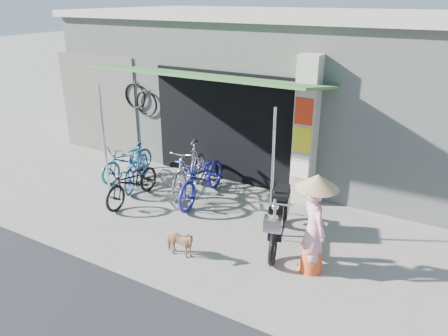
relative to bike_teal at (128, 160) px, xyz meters
The scene contains 13 objects.
ground 3.50m from the bike_teal, 26.12° to the right, with size 80.00×80.00×0.00m, color gray.
bicycle_shop 4.94m from the bike_teal, 48.87° to the left, with size 12.30×5.30×3.66m.
shop_pillar 4.21m from the bike_teal, 13.03° to the left, with size 0.42×0.44×3.00m.
awning 3.04m from the bike_teal, ahead, with size 4.60×1.88×2.72m.
neighbour_left 2.33m from the bike_teal, 150.59° to the left, with size 2.60×0.06×2.60m, color #6B665B.
bike_teal is the anchor object (origin of this frame).
bike_blue 0.61m from the bike_teal, 30.26° to the right, with size 0.44×1.57×0.94m, color #1F5192.
bike_black 1.33m from the bike_teal, 43.82° to the right, with size 0.57×1.64×0.86m, color black.
bike_silver 1.74m from the bike_teal, ahead, with size 0.52×1.83×1.10m, color #A7A6AB.
bike_navy 2.18m from the bike_teal, ahead, with size 0.67×1.91×1.01m, color navy.
street_dog 3.70m from the bike_teal, 35.30° to the right, with size 0.26×0.58×0.49m, color tan.
moped 4.31m from the bike_teal, 11.77° to the right, with size 0.77×1.86×1.08m.
nun 5.22m from the bike_teal, 15.73° to the right, with size 0.64×0.64×1.63m.
Camera 1 is at (3.64, -5.56, 4.04)m, focal length 35.00 mm.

